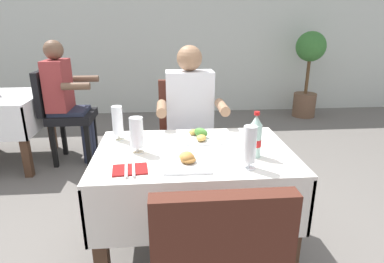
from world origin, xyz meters
name	(u,v)px	position (x,y,z in m)	size (l,w,h in m)	color
back_wall	(173,26)	(0.00, 3.65, 1.36)	(11.00, 0.12, 2.73)	silver
main_dining_table	(193,178)	(0.00, 0.09, 0.55)	(1.12, 0.76, 0.72)	white
chair_far_diner_seat	(185,134)	(0.00, 0.86, 0.55)	(0.44, 0.50, 0.97)	#4C2319
seated_diner_far	(190,119)	(0.03, 0.75, 0.71)	(0.50, 0.46, 1.26)	#282D42
plate_near_camera	(187,161)	(-0.05, -0.10, 0.74)	(0.24, 0.24, 0.06)	white
plate_far_diner	(200,136)	(0.06, 0.27, 0.74)	(0.24, 0.24, 0.07)	white
beer_glass_left	(118,123)	(-0.45, 0.30, 0.83)	(0.07, 0.07, 0.22)	white
beer_glass_middle	(250,146)	(0.25, -0.17, 0.84)	(0.07, 0.07, 0.22)	white
beer_glass_right	(137,134)	(-0.32, 0.08, 0.83)	(0.08, 0.08, 0.21)	white
cola_bottle_primary	(255,137)	(0.32, -0.03, 0.83)	(0.07, 0.07, 0.25)	silver
napkin_cutlery_set	(130,169)	(-0.34, -0.14, 0.73)	(0.18, 0.19, 0.01)	maroon
background_dining_table	(1,114)	(-1.83, 1.69, 0.54)	(0.81, 0.85, 0.72)	white
background_chair_right	(62,111)	(-1.22, 1.69, 0.55)	(0.50, 0.44, 0.97)	black
background_patron	(65,96)	(-1.17, 1.69, 0.71)	(0.46, 0.50, 1.26)	#282D42
potted_plant_corner	(309,67)	(2.03, 3.15, 0.78)	(0.44, 0.44, 1.30)	brown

